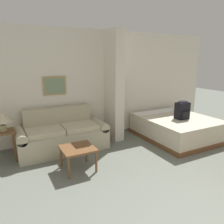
# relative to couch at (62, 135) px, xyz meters

# --- Properties ---
(wall_back) EXTENTS (6.96, 0.16, 2.60)m
(wall_back) POSITION_rel_couch_xyz_m (0.98, 0.48, 0.97)
(wall_back) COLOR silver
(wall_back) RESTS_ON ground_plane
(wall_partition_pillar) EXTENTS (0.24, 0.59, 2.60)m
(wall_partition_pillar) POSITION_rel_couch_xyz_m (1.34, 0.13, 0.98)
(wall_partition_pillar) COLOR silver
(wall_partition_pillar) RESTS_ON ground_plane
(couch) EXTENTS (1.88, 0.84, 0.89)m
(couch) POSITION_rel_couch_xyz_m (0.00, 0.00, 0.00)
(couch) COLOR #B7AD8E
(couch) RESTS_ON ground_plane
(coffee_table) EXTENTS (0.57, 0.55, 0.42)m
(coffee_table) POSITION_rel_couch_xyz_m (0.01, -1.02, 0.04)
(coffee_table) COLOR brown
(coffee_table) RESTS_ON ground_plane
(side_table) EXTENTS (0.39, 0.39, 0.60)m
(side_table) POSITION_rel_couch_xyz_m (-1.12, -0.00, 0.15)
(side_table) COLOR brown
(side_table) RESTS_ON ground_plane
(table_lamp) EXTENTS (0.33, 0.33, 0.38)m
(table_lamp) POSITION_rel_couch_xyz_m (-1.12, -0.00, 0.53)
(table_lamp) COLOR tan
(table_lamp) RESTS_ON side_table
(bed) EXTENTS (1.61, 1.90, 0.52)m
(bed) POSITION_rel_couch_xyz_m (2.73, -0.57, -0.06)
(bed) COLOR brown
(bed) RESTS_ON ground_plane
(backpack) EXTENTS (0.31, 0.24, 0.45)m
(backpack) POSITION_rel_couch_xyz_m (2.74, -0.74, 0.43)
(backpack) COLOR black
(backpack) RESTS_ON bed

